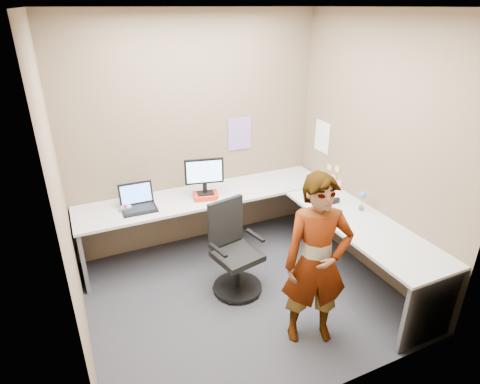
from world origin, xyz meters
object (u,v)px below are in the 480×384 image
desk (264,220)px  person (317,262)px  monitor (204,173)px  office_chair (234,256)px

desk → person: person is taller
desk → monitor: bearing=133.2°
monitor → person: bearing=-64.9°
office_chair → person: size_ratio=0.61×
desk → office_chair: (-0.47, -0.23, -0.20)m
monitor → office_chair: 0.99m
desk → monitor: size_ratio=6.94×
monitor → person: 1.71m
person → desk: bearing=103.7°
monitor → office_chair: (0.02, -0.75, -0.63)m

